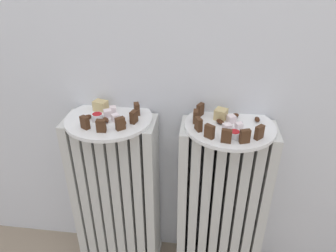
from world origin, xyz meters
TOP-DOWN VIEW (x-y plane):
  - radiator_left at (-0.20, 0.28)m, footprint 0.33×0.15m
  - radiator_right at (0.20, 0.28)m, footprint 0.33×0.15m
  - plate_left at (-0.20, 0.28)m, footprint 0.30×0.30m
  - plate_right at (0.20, 0.28)m, footprint 0.30×0.30m
  - dark_cake_slice_left_0 at (-0.26, 0.20)m, footprint 0.03×0.03m
  - dark_cake_slice_left_1 at (-0.20, 0.18)m, footprint 0.03×0.02m
  - dark_cake_slice_left_2 at (-0.14, 0.20)m, footprint 0.03×0.03m
  - dark_cake_slice_left_3 at (-0.11, 0.25)m, footprint 0.02×0.03m
  - dark_cake_slice_left_4 at (-0.11, 0.31)m, footprint 0.03×0.03m
  - marble_cake_slice_left_0 at (-0.25, 0.33)m, footprint 0.05×0.05m
  - turkish_delight_left_0 at (-0.21, 0.29)m, footprint 0.03×0.03m
  - turkish_delight_left_1 at (-0.20, 0.32)m, footprint 0.03×0.03m
  - turkish_delight_left_2 at (-0.17, 0.26)m, footprint 0.03×0.03m
  - medjool_date_left_0 at (-0.14, 0.23)m, footprint 0.03×0.03m
  - medjool_date_left_1 at (-0.27, 0.26)m, footprint 0.03×0.03m
  - medjool_date_left_2 at (-0.20, 0.25)m, footprint 0.03×0.03m
  - jam_bowl_left at (-0.23, 0.25)m, footprint 0.04×0.04m
  - dark_cake_slice_right_0 at (0.10, 0.33)m, footprint 0.03×0.03m
  - dark_cake_slice_right_1 at (0.09, 0.28)m, footprint 0.02×0.03m
  - dark_cake_slice_right_2 at (0.10, 0.23)m, footprint 0.03×0.03m
  - dark_cake_slice_right_3 at (0.14, 0.19)m, footprint 0.03×0.03m
  - dark_cake_slice_right_4 at (0.19, 0.17)m, footprint 0.03×0.02m
  - dark_cake_slice_right_5 at (0.24, 0.17)m, footprint 0.03×0.02m
  - dark_cake_slice_right_6 at (0.29, 0.20)m, footprint 0.03×0.03m
  - marble_cake_slice_right_0 at (0.17, 0.32)m, footprint 0.05×0.05m
  - turkish_delight_right_0 at (0.23, 0.25)m, footprint 0.03×0.03m
  - turkish_delight_right_1 at (0.21, 0.29)m, footprint 0.03×0.03m
  - turkish_delight_right_2 at (0.19, 0.24)m, footprint 0.03×0.03m
  - medjool_date_right_0 at (0.17, 0.28)m, footprint 0.03×0.03m
  - medjool_date_right_1 at (0.29, 0.31)m, footprint 0.02×0.03m
  - medjool_date_right_2 at (0.22, 0.33)m, footprint 0.03×0.03m
  - jam_bowl_right at (0.21, 0.20)m, footprint 0.04×0.04m
  - fork at (0.22, 0.27)m, footprint 0.05×0.09m

SIDE VIEW (x-z plane):
  - radiator_left at x=-0.20m, z-range 0.00..0.67m
  - radiator_right at x=0.20m, z-range 0.00..0.67m
  - plate_left at x=-0.20m, z-range 0.68..0.69m
  - plate_right at x=0.20m, z-range 0.68..0.69m
  - fork at x=0.22m, z-range 0.69..0.69m
  - medjool_date_right_1 at x=0.29m, z-range 0.69..0.70m
  - medjool_date_right_0 at x=0.17m, z-range 0.69..0.70m
  - medjool_date_left_0 at x=-0.14m, z-range 0.69..0.70m
  - medjool_date_left_2 at x=-0.20m, z-range 0.69..0.70m
  - medjool_date_left_1 at x=-0.27m, z-range 0.69..0.70m
  - medjool_date_right_2 at x=0.22m, z-range 0.69..0.71m
  - turkish_delight_right_0 at x=0.23m, z-range 0.69..0.71m
  - turkish_delight_left_1 at x=-0.20m, z-range 0.69..0.71m
  - jam_bowl_right at x=0.21m, z-range 0.69..0.71m
  - turkish_delight_left_2 at x=-0.17m, z-range 0.69..0.71m
  - turkish_delight_right_2 at x=0.19m, z-range 0.69..0.71m
  - turkish_delight_left_0 at x=-0.21m, z-range 0.69..0.71m
  - turkish_delight_right_1 at x=0.21m, z-range 0.69..0.71m
  - jam_bowl_left at x=-0.23m, z-range 0.69..0.72m
  - marble_cake_slice_right_0 at x=0.17m, z-range 0.69..0.72m
  - marble_cake_slice_left_0 at x=-0.25m, z-range 0.69..0.72m
  - dark_cake_slice_left_0 at x=-0.26m, z-range 0.69..0.73m
  - dark_cake_slice_left_1 at x=-0.20m, z-range 0.69..0.73m
  - dark_cake_slice_left_2 at x=-0.14m, z-range 0.69..0.73m
  - dark_cake_slice_left_3 at x=-0.11m, z-range 0.69..0.73m
  - dark_cake_slice_left_4 at x=-0.11m, z-range 0.69..0.73m
  - dark_cake_slice_right_0 at x=0.10m, z-range 0.69..0.73m
  - dark_cake_slice_right_1 at x=0.09m, z-range 0.69..0.73m
  - dark_cake_slice_right_2 at x=0.10m, z-range 0.69..0.73m
  - dark_cake_slice_right_3 at x=0.14m, z-range 0.69..0.73m
  - dark_cake_slice_right_4 at x=0.19m, z-range 0.69..0.73m
  - dark_cake_slice_right_5 at x=0.24m, z-range 0.69..0.73m
  - dark_cake_slice_right_6 at x=0.29m, z-range 0.69..0.73m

